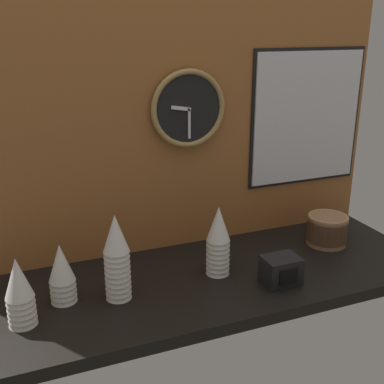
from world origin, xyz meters
The scene contains 10 objects.
ground_plane centered at (0.00, 0.00, -2.00)cm, with size 160.00×56.00×4.00cm, color black.
wall_tiled_back centered at (0.00, 26.50, 52.50)cm, with size 160.00×3.00×105.00cm.
cup_stack_far_left centered at (-56.63, -6.98, 10.16)cm, with size 7.90×7.90×20.31cm.
cup_stack_center_left centered at (-28.65, -3.24, 13.59)cm, with size 7.90×7.90×27.18cm.
cup_stack_left centered at (-44.42, 0.99, 9.30)cm, with size 7.90×7.90×18.59cm.
cup_stack_center_right centered at (5.65, -0.54, 11.87)cm, with size 7.90×7.90×23.75cm.
bowl_stack_far_right centered at (53.52, 5.18, 5.90)cm, with size 14.98×14.98×11.32cm.
wall_clock centered at (4.61, 23.46, 51.38)cm, with size 27.11×2.70×27.11cm.
menu_board centered at (53.97, 24.35, 44.72)cm, with size 48.26×1.32×52.12cm.
napkin_dispenser centered at (21.61, -13.99, 4.56)cm, with size 11.64×9.23×9.12cm.
Camera 1 is at (-55.30, -130.25, 78.91)cm, focal length 45.00 mm.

